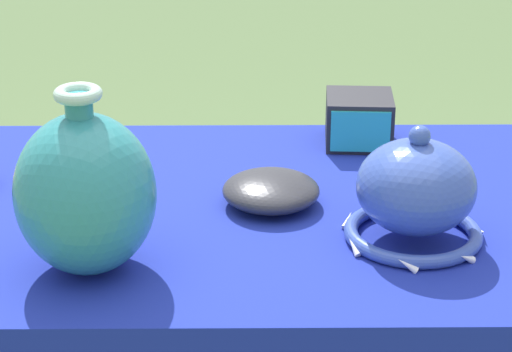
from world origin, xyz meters
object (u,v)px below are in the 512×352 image
vase_tall_bulbous (85,193)px  mosaic_tile_box (359,120)px  vase_dome_bell (416,194)px  bowl_shallow_charcoal (271,191)px

vase_tall_bulbous → mosaic_tile_box: bearing=48.2°
vase_dome_bell → bowl_shallow_charcoal: (-0.22, 0.13, -0.05)m
vase_tall_bulbous → mosaic_tile_box: size_ratio=2.04×
vase_dome_bell → bowl_shallow_charcoal: 0.26m
vase_tall_bulbous → vase_dome_bell: 0.51m
vase_dome_bell → bowl_shallow_charcoal: bearing=149.7°
vase_dome_bell → mosaic_tile_box: 0.42m
vase_tall_bulbous → mosaic_tile_box: vase_tall_bulbous is taller
vase_dome_bell → mosaic_tile_box: size_ratio=1.66×
vase_tall_bulbous → bowl_shallow_charcoal: 0.37m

